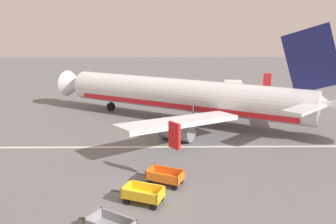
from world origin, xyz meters
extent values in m
plane|color=slate|center=(0.00, 0.00, 0.00)|extent=(220.00, 220.00, 0.00)
cube|color=silver|center=(0.00, 9.91, 0.01)|extent=(120.00, 0.36, 0.01)
cylinder|color=silver|center=(3.35, 19.12, 3.15)|extent=(28.04, 17.77, 3.70)
cube|color=red|center=(3.35, 19.12, 2.13)|extent=(25.32, 16.15, 0.56)
cone|color=silver|center=(-11.09, 27.11, 3.15)|extent=(4.56, 4.72, 3.63)
cube|color=silver|center=(2.91, 9.81, 2.48)|extent=(11.74, 10.21, 1.35)
cube|color=red|center=(2.06, 2.86, 3.43)|extent=(0.85, 0.98, 1.90)
cylinder|color=gray|center=(2.59, 11.77, 1.13)|extent=(3.82, 3.39, 2.10)
cube|color=silver|center=(11.00, 24.42, 2.48)|extent=(4.16, 13.22, 1.35)
cube|color=red|center=(16.45, 28.84, 3.43)|extent=(1.12, 0.33, 1.90)
cylinder|color=gray|center=(9.17, 23.65, 1.13)|extent=(3.82, 3.39, 2.10)
cube|color=navy|center=(15.42, 12.43, 7.90)|extent=(5.40, 3.21, 6.88)
cube|color=silver|center=(14.05, 9.54, 3.75)|extent=(5.03, 4.86, 0.24)
cube|color=silver|center=(17.15, 15.14, 3.75)|extent=(2.76, 5.45, 0.24)
cylinder|color=#4C4C51|center=(-5.84, 24.20, 1.57)|extent=(0.20, 0.20, 2.04)
cylinder|color=black|center=(-5.84, 24.20, 0.55)|extent=(1.18, 0.93, 1.10)
cylinder|color=#4C4C51|center=(4.47, 15.98, 1.57)|extent=(0.20, 0.20, 2.04)
cylinder|color=black|center=(4.47, 15.98, 0.55)|extent=(1.18, 0.93, 1.10)
cylinder|color=#4C4C51|center=(6.60, 19.83, 1.57)|extent=(0.20, 0.20, 2.04)
cylinder|color=black|center=(6.60, 19.83, 0.55)|extent=(1.18, 0.93, 1.10)
cube|color=gray|center=(-1.15, -3.38, 0.80)|extent=(2.19, 1.39, 0.55)
cube|color=gray|center=(-2.51, -3.31, 0.80)|extent=(0.82, 1.25, 0.55)
cylinder|color=#2D2D33|center=(-3.02, -3.00, 0.44)|extent=(0.89, 0.59, 0.08)
cylinder|color=black|center=(-1.99, -2.97, 0.22)|extent=(0.46, 0.37, 0.44)
cube|color=gold|center=(0.01, -0.35, 0.48)|extent=(2.84, 2.21, 0.08)
cube|color=gold|center=(-0.22, -0.95, 0.80)|extent=(2.37, 1.00, 0.55)
cube|color=gold|center=(0.25, 0.26, 0.80)|extent=(2.37, 1.00, 0.55)
cube|color=gold|center=(-1.10, 0.09, 0.80)|extent=(0.60, 1.34, 0.55)
cube|color=gold|center=(1.13, -0.78, 0.80)|extent=(0.60, 1.34, 0.55)
cylinder|color=#2D2D33|center=(-1.66, 0.31, 0.44)|extent=(0.96, 0.44, 0.08)
cylinder|color=black|center=(-1.06, -0.53, 0.22)|extent=(0.47, 0.31, 0.44)
cylinder|color=black|center=(-0.66, 0.52, 0.22)|extent=(0.47, 0.31, 0.44)
cylinder|color=black|center=(0.68, -1.21, 0.22)|extent=(0.47, 0.31, 0.44)
cylinder|color=black|center=(1.09, -0.16, 0.22)|extent=(0.47, 0.31, 0.44)
cube|color=orange|center=(1.40, 2.22, 0.48)|extent=(2.85, 2.30, 0.08)
cube|color=orange|center=(1.13, 1.63, 0.80)|extent=(2.32, 1.12, 0.55)
cube|color=orange|center=(1.67, 2.81, 0.80)|extent=(2.32, 1.12, 0.55)
cube|color=orange|center=(0.31, 2.71, 0.80)|extent=(0.67, 1.32, 0.55)
cube|color=orange|center=(2.49, 1.73, 0.80)|extent=(0.67, 1.32, 0.55)
cylinder|color=#2D2D33|center=(-0.24, 2.96, 0.44)|extent=(0.94, 0.48, 0.08)
cylinder|color=black|center=(0.31, 2.09, 0.22)|extent=(0.47, 0.33, 0.44)
cylinder|color=black|center=(0.77, 3.11, 0.22)|extent=(0.47, 0.33, 0.44)
cylinder|color=black|center=(2.02, 1.32, 0.22)|extent=(0.47, 0.33, 0.44)
cylinder|color=black|center=(2.48, 2.34, 0.22)|extent=(0.47, 0.33, 0.44)
camera|label=1|loc=(1.36, -19.47, 10.76)|focal=35.64mm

